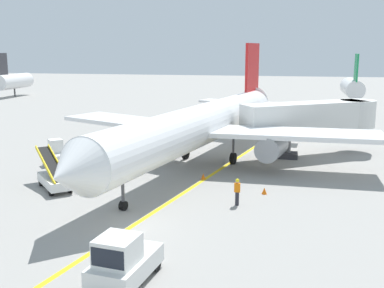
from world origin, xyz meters
The scene contains 13 objects.
ground_plane centered at (0.00, 0.00, 0.00)m, with size 300.00×300.00×0.00m, color gray.
taxi_line_yellow centered at (1.60, 5.00, 0.00)m, with size 0.30×80.00×0.01m, color yellow.
airliner centered at (1.72, 14.19, 3.42)m, with size 27.98×35.07×10.10m.
jet_bridge centered at (11.23, 20.07, 3.54)m, with size 12.06×9.17×4.85m.
pushback_tug centered at (2.27, -6.00, 0.99)m, with size 2.36×3.82×2.20m.
baggage_tug_near_wing centered at (-10.18, 11.89, 0.93)m, with size 2.57×2.65×2.10m.
belt_loader_forward_hold centered at (-7.01, 5.54, 0.78)m, with size 4.33×4.50×2.59m.
ground_crew_marshaller centered at (5.70, 4.72, 0.91)m, with size 0.36×0.24×1.70m.
safety_cone_nose_left centered at (2.59, 10.03, 0.22)m, with size 0.36×0.36×0.44m, color orange.
safety_cone_nose_right centered at (-3.41, 13.90, 0.22)m, with size 0.36×0.36×0.44m, color orange.
safety_cone_wingtip_left centered at (7.22, 7.34, 0.22)m, with size 0.36×0.36×0.44m, color orange.
distant_aircraft_mid_left centered at (-46.58, 62.58, 3.22)m, with size 3.00×10.10×8.80m.
distant_aircraft_mid_right centered at (18.83, 59.53, 3.22)m, with size 3.00×10.10×8.80m.
Camera 1 is at (8.63, -22.48, 9.42)m, focal length 43.26 mm.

